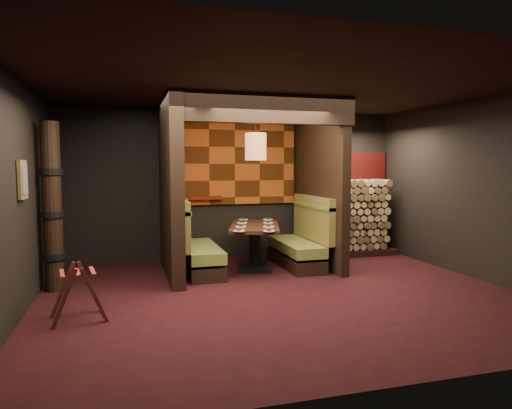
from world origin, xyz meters
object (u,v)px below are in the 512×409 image
object	(u,v)px
booth_bench_right	(301,244)
dining_table	(255,239)
pendant_lamp	(256,147)
totem_column	(52,208)
booth_bench_left	(195,249)
firewood_stack	(351,217)
luggage_rack	(78,291)

from	to	relation	value
booth_bench_right	dining_table	size ratio (longest dim) A/B	0.98
pendant_lamp	totem_column	distance (m)	3.27
booth_bench_left	dining_table	xyz separation A→B (m)	(1.02, -0.08, 0.14)
booth_bench_right	firewood_stack	size ratio (longest dim) A/B	0.92
pendant_lamp	firewood_stack	world-z (taller)	pendant_lamp
pendant_lamp	booth_bench_right	bearing A→B (deg)	8.23
booth_bench_right	pendant_lamp	xyz separation A→B (m)	(-0.87, -0.13, 1.70)
booth_bench_left	pendant_lamp	size ratio (longest dim) A/B	1.64
booth_bench_left	dining_table	size ratio (longest dim) A/B	0.98
luggage_rack	pendant_lamp	bearing A→B (deg)	34.76
booth_bench_left	pendant_lamp	bearing A→B (deg)	-7.05
booth_bench_left	dining_table	distance (m)	1.03
booth_bench_left	pendant_lamp	distance (m)	1.99
pendant_lamp	firewood_stack	distance (m)	2.73
booth_bench_left	booth_bench_right	xyz separation A→B (m)	(1.89, 0.00, 0.00)
totem_column	pendant_lamp	bearing A→B (deg)	7.76
booth_bench_right	totem_column	size ratio (longest dim) A/B	0.67
dining_table	pendant_lamp	size ratio (longest dim) A/B	1.68
dining_table	pendant_lamp	xyz separation A→B (m)	(0.00, -0.05, 1.56)
booth_bench_right	firewood_stack	bearing A→B (deg)	27.35
totem_column	booth_bench_right	bearing A→B (deg)	7.86
dining_table	luggage_rack	distance (m)	3.28
booth_bench_left	dining_table	world-z (taller)	booth_bench_left
booth_bench_left	booth_bench_right	bearing A→B (deg)	0.00
pendant_lamp	booth_bench_left	bearing A→B (deg)	172.95
pendant_lamp	firewood_stack	xyz separation A→B (m)	(2.23, 0.83, -1.35)
luggage_rack	totem_column	bearing A→B (deg)	107.39
luggage_rack	firewood_stack	distance (m)	5.59
booth_bench_right	totem_column	distance (m)	4.10
booth_bench_right	pendant_lamp	bearing A→B (deg)	-171.77
booth_bench_right	pendant_lamp	distance (m)	1.92
luggage_rack	totem_column	size ratio (longest dim) A/B	0.29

